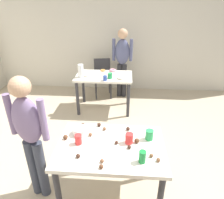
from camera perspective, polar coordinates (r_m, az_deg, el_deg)
ground_plane at (r=2.76m, az=0.71°, el=-23.39°), size 6.40×6.40×0.00m
wall_back at (r=5.04m, az=3.17°, el=17.20°), size 6.40×0.10×2.60m
dining_table_near at (r=2.21m, az=-0.36°, el=-14.93°), size 1.11×0.76×0.75m
dining_table_far at (r=4.08m, az=-2.26°, el=5.30°), size 1.11×0.68×0.75m
chair_far_table at (r=4.79m, az=-2.66°, el=6.78°), size 0.47×0.47×0.87m
person_girl_near at (r=2.27m, az=-22.19°, el=-8.31°), size 0.45×0.26×1.49m
person_adult_far at (r=4.60m, az=2.89°, el=11.68°), size 0.45×0.22×1.56m
mixing_bowl at (r=2.31m, az=-8.95°, el=-8.71°), size 0.16×0.16×0.08m
soda_can at (r=1.94m, az=8.53°, el=-15.65°), size 0.07×0.07×0.12m
fork_near at (r=2.34m, az=7.53°, el=-9.18°), size 0.17×0.02×0.01m
cup_near_0 at (r=2.23m, az=10.48°, el=-9.75°), size 0.08×0.08×0.11m
cup_near_1 at (r=2.16m, az=-9.45°, el=-11.01°), size 0.07×0.07×0.11m
cup_near_2 at (r=2.15m, az=4.83°, el=-10.86°), size 0.08×0.08×0.11m
cake_ball_0 at (r=2.35m, az=4.52°, el=-8.19°), size 0.04×0.04×0.04m
cake_ball_1 at (r=2.10m, az=4.86°, el=-13.19°), size 0.04×0.04×0.04m
cake_ball_2 at (r=2.35m, az=-2.13°, el=-8.18°), size 0.04×0.04×0.04m
cake_ball_3 at (r=2.00m, az=12.93°, el=-16.23°), size 0.04×0.04×0.04m
cake_ball_4 at (r=1.95m, az=-2.84°, el=-16.86°), size 0.04×0.04×0.04m
cake_ball_5 at (r=2.15m, az=1.26°, el=-12.02°), size 0.04×0.04×0.04m
cake_ball_6 at (r=2.27m, az=-12.96°, el=-10.28°), size 0.05×0.05×0.05m
cake_ball_7 at (r=1.90m, az=-3.06°, el=-18.33°), size 0.04×0.04×0.04m
cake_ball_8 at (r=2.27m, az=-6.13°, el=-9.75°), size 0.04×0.04×0.04m
cake_ball_9 at (r=2.04m, az=11.03°, el=-15.21°), size 0.04×0.04×0.04m
cake_ball_10 at (r=2.42m, az=-3.66°, el=-7.09°), size 0.04×0.04×0.04m
cake_ball_11 at (r=2.43m, az=-8.25°, el=-7.11°), size 0.05×0.05×0.05m
cake_ball_12 at (r=2.18m, az=7.00°, el=-11.43°), size 0.05×0.05×0.05m
cake_ball_13 at (r=2.02m, az=-9.53°, el=-15.37°), size 0.04×0.04×0.04m
pitcher_far at (r=3.95m, az=-8.77°, el=7.97°), size 0.11×0.11×0.25m
cup_far_0 at (r=3.76m, az=-1.98°, el=6.06°), size 0.07×0.07×0.10m
cup_far_1 at (r=3.86m, az=-0.59°, el=6.70°), size 0.09×0.09×0.10m
donut_far_0 at (r=3.85m, az=2.44°, el=6.12°), size 0.13×0.13×0.04m
donut_far_1 at (r=4.01m, az=-7.05°, el=6.80°), size 0.14×0.14×0.04m
donut_far_2 at (r=4.29m, az=-2.57°, el=8.22°), size 0.11×0.11×0.03m
donut_far_3 at (r=4.28m, az=0.21°, el=8.26°), size 0.14×0.14×0.04m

